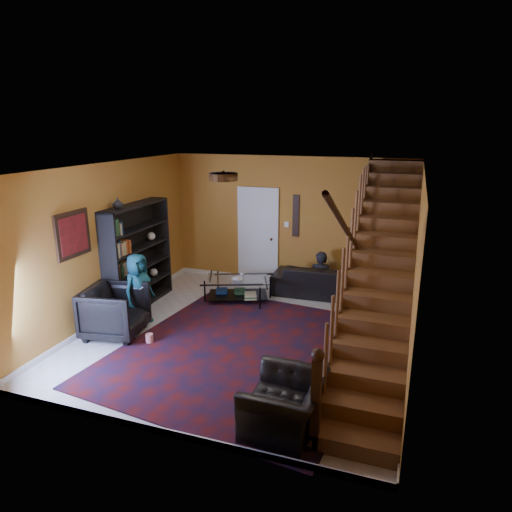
{
  "coord_description": "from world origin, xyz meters",
  "views": [
    {
      "loc": [
        2.48,
        -6.59,
        3.44
      ],
      "look_at": [
        0.06,
        0.4,
        1.29
      ],
      "focal_mm": 32.0,
      "sensor_mm": 36.0,
      "label": 1
    }
  ],
  "objects_px": {
    "armchair_left": "(115,311)",
    "coffee_table": "(238,288)",
    "bookshelf": "(138,258)",
    "sofa": "(326,281)",
    "armchair_right": "(284,404)"
  },
  "relations": [
    {
      "from": "sofa",
      "to": "armchair_right",
      "type": "relative_size",
      "value": 2.19
    },
    {
      "from": "sofa",
      "to": "coffee_table",
      "type": "xyz_separation_m",
      "value": [
        -1.61,
        -0.87,
        -0.05
      ]
    },
    {
      "from": "bookshelf",
      "to": "armchair_left",
      "type": "height_order",
      "value": "bookshelf"
    },
    {
      "from": "sofa",
      "to": "armchair_right",
      "type": "xyz_separation_m",
      "value": [
        0.36,
        -4.46,
        0.0
      ]
    },
    {
      "from": "sofa",
      "to": "armchair_left",
      "type": "height_order",
      "value": "armchair_left"
    },
    {
      "from": "bookshelf",
      "to": "coffee_table",
      "type": "bearing_deg",
      "value": 25.66
    },
    {
      "from": "coffee_table",
      "to": "armchair_left",
      "type": "bearing_deg",
      "value": -122.6
    },
    {
      "from": "armchair_right",
      "to": "coffee_table",
      "type": "xyz_separation_m",
      "value": [
        -1.98,
        3.59,
        -0.05
      ]
    },
    {
      "from": "armchair_left",
      "to": "bookshelf",
      "type": "bearing_deg",
      "value": 5.67
    },
    {
      "from": "bookshelf",
      "to": "armchair_right",
      "type": "xyz_separation_m",
      "value": [
        3.7,
        -2.76,
        -0.64
      ]
    },
    {
      "from": "armchair_left",
      "to": "coffee_table",
      "type": "relative_size",
      "value": 0.67
    },
    {
      "from": "armchair_left",
      "to": "armchair_right",
      "type": "height_order",
      "value": "armchair_left"
    },
    {
      "from": "bookshelf",
      "to": "coffee_table",
      "type": "relative_size",
      "value": 1.44
    },
    {
      "from": "bookshelf",
      "to": "sofa",
      "type": "xyz_separation_m",
      "value": [
        3.33,
        1.7,
        -0.65
      ]
    },
    {
      "from": "armchair_left",
      "to": "coffee_table",
      "type": "bearing_deg",
      "value": -42.09
    }
  ]
}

